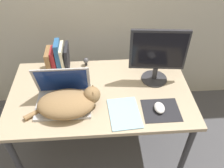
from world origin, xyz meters
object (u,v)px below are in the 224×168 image
Objects in this scene: computer_mouse at (159,108)px; notepad at (124,113)px; cat at (69,103)px; external_monitor at (158,55)px; book_row at (58,59)px; laptop at (63,97)px; webcam at (86,61)px.

notepad is (-0.23, -0.02, -0.02)m from computer_mouse.
external_monitor reaches higher than cat.
book_row reaches higher than computer_mouse.
book_row reaches higher than cat.
book_row is at bearing 99.78° from laptop.
book_row is at bearing 167.41° from external_monitor.
cat is 0.59m from computer_mouse.
cat is 0.44m from book_row.
external_monitor is 1.47× the size of notepad.
webcam is (-0.48, 0.52, 0.02)m from computer_mouse.
cat is 0.49m from webcam.
book_row is (-0.06, 0.35, 0.06)m from laptop.
external_monitor is at bearing 84.69° from computer_mouse.
laptop is 0.42m from notepad.
external_monitor reaches higher than computer_mouse.
webcam is (-0.25, 0.53, 0.04)m from notepad.
notepad is at bearing -9.24° from cat.
external_monitor is at bearing -22.55° from webcam.
notepad is (0.35, -0.06, -0.06)m from cat.
webcam is at bearing 115.17° from notepad.
book_row is (-0.69, 0.47, 0.09)m from computer_mouse.
external_monitor is at bearing -12.59° from book_row.
laptop is 0.70m from external_monitor.
external_monitor is at bearing 16.63° from laptop.
external_monitor is (0.65, 0.20, 0.17)m from laptop.
notepad is 4.19× the size of webcam.
external_monitor is 0.58m from webcam.
computer_mouse is at bearing -34.17° from book_row.
computer_mouse is 0.35× the size of notepad.
book_row is 0.67m from notepad.
webcam is at bearing 70.61° from laptop.
webcam is at bearing 157.45° from external_monitor.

